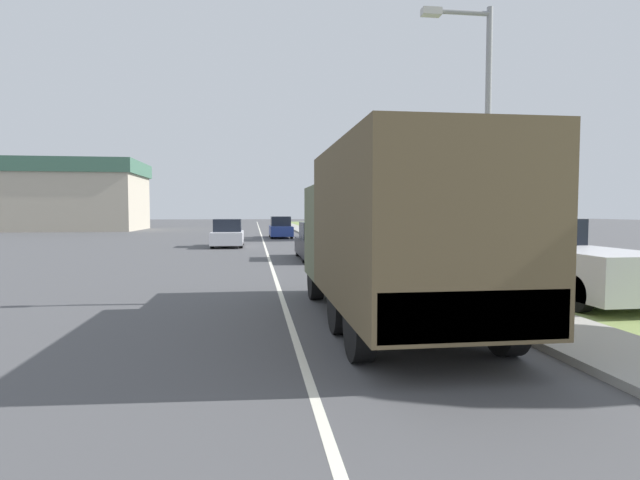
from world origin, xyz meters
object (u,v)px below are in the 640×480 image
car_third_ahead (281,228)px  lamp_post (479,124)px  military_truck (392,230)px  pickup_truck (558,260)px  car_nearest_ahead (320,243)px  car_second_ahead (228,234)px

car_third_ahead → lamp_post: lamp_post is taller
military_truck → pickup_truck: bearing=26.6°
pickup_truck → lamp_post: bearing=-171.8°
car_third_ahead → car_nearest_ahead: bearing=-87.6°
military_truck → lamp_post: 4.15m
lamp_post → car_third_ahead: bearing=96.3°
military_truck → car_nearest_ahead: military_truck is taller
car_nearest_ahead → car_second_ahead: car_second_ahead is taller
military_truck → pickup_truck: size_ratio=1.40×
pickup_truck → car_nearest_ahead: bearing=114.7°
car_second_ahead → car_third_ahead: (3.62, 9.50, 0.02)m
pickup_truck → lamp_post: size_ratio=0.80×
pickup_truck → car_second_ahead: bearing=116.3°
pickup_truck → lamp_post: 3.96m
car_third_ahead → lamp_post: (3.09, -28.05, 3.36)m
lamp_post → car_nearest_ahead: bearing=102.7°
military_truck → car_third_ahead: military_truck is taller
car_third_ahead → car_second_ahead: bearing=-110.8°
car_second_ahead → car_third_ahead: size_ratio=0.90×
military_truck → car_third_ahead: (-0.43, 30.20, -1.01)m
car_third_ahead → lamp_post: 28.42m
car_nearest_ahead → pickup_truck: pickup_truck is taller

